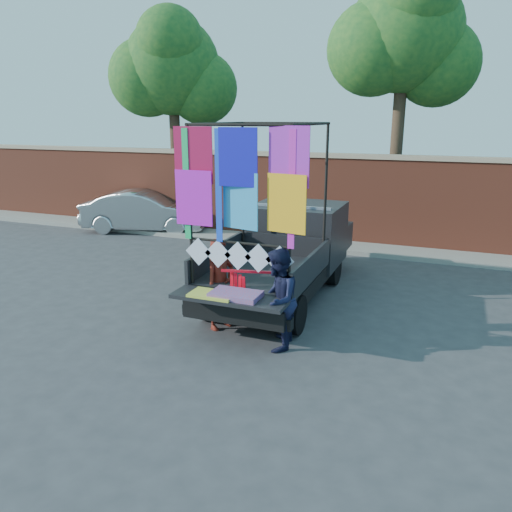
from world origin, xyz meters
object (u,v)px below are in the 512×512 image
at_px(pickup_truck, 290,249).
at_px(sedan, 145,211).
at_px(woman, 221,284).
at_px(man, 278,300).

height_order(pickup_truck, sedan, pickup_truck).
relative_size(sedan, woman, 2.47).
bearing_deg(pickup_truck, woman, -101.03).
relative_size(pickup_truck, man, 3.38).
bearing_deg(woman, man, -86.16).
bearing_deg(sedan, woman, -153.40).
distance_m(pickup_truck, man, 2.95).
distance_m(woman, man, 1.27).
height_order(sedan, woman, woman).
distance_m(pickup_truck, sedan, 7.12).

